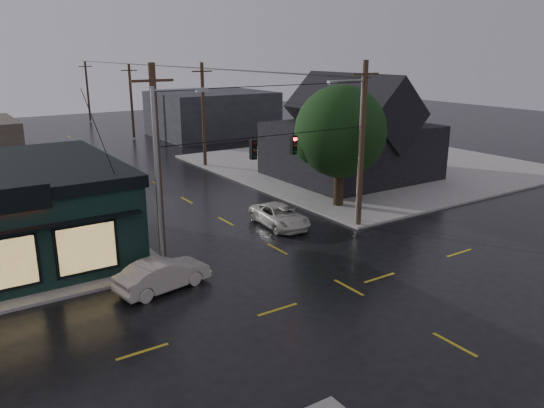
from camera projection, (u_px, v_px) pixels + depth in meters
ground_plane at (349, 287)px, 24.77m from camera, size 160.00×160.00×0.00m
sidewalk_ne at (368, 164)px, 51.36m from camera, size 28.00×28.00×0.15m
ne_building at (351, 126)px, 45.09m from camera, size 12.60×11.60×8.75m
corner_tree at (341, 132)px, 36.17m from camera, size 6.33×6.33×8.36m
utility_pole_nw at (164, 272)px, 26.55m from camera, size 2.00×0.32×10.15m
utility_pole_ne at (358, 226)px, 33.42m from camera, size 2.00×0.32×10.15m
utility_pole_far_a at (205, 166)px, 50.67m from camera, size 2.00×0.32×9.65m
utility_pole_far_b at (134, 139)px, 66.71m from camera, size 2.00×0.32×9.15m
utility_pole_far_c at (91, 122)px, 82.75m from camera, size 2.00×0.32×9.15m
span_signal_assembly at (274, 147)px, 28.45m from camera, size 13.00×0.48×1.23m
streetlight_nw at (164, 278)px, 25.83m from camera, size 5.40×0.30×9.15m
streetlight_ne at (357, 222)px, 34.25m from camera, size 5.40×0.30×9.15m
bg_building_east at (212, 114)px, 68.54m from camera, size 14.00×12.00×5.60m
sedan_cream at (163, 274)px, 24.41m from camera, size 4.66×2.34×1.47m
suv_silver at (280, 216)px, 33.29m from camera, size 2.53×4.94×1.34m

